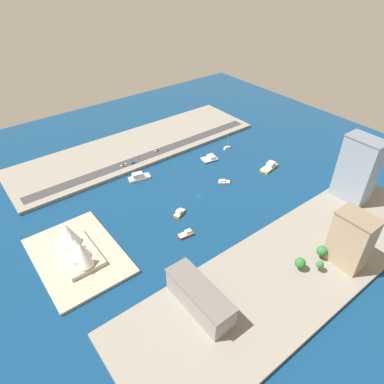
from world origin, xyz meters
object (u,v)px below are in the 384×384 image
object	(u,v)px
sedan_silver	(157,150)
traffic_light_waterfront	(139,159)
water_taxi_orange	(179,213)
van_white	(124,165)
catamaran_blue	(210,158)
opera_landmark	(75,246)
apartment_midrise_tan	(351,240)
ferry_white_commuter	(139,177)
tugboat_red	(186,234)
sailboat_small_white	(227,148)
carpark_squat_concrete	(200,297)
tower_tall_glass	(357,169)
yacht_sleek_gray	(224,182)
ferry_yellow_fast	(270,167)
hatchback_blue	(133,163)

from	to	relation	value
sedan_silver	traffic_light_waterfront	distance (m)	26.45
water_taxi_orange	van_white	xyz separation A→B (m)	(81.09, 1.65, 2.20)
catamaran_blue	opera_landmark	world-z (taller)	opera_landmark
water_taxi_orange	apartment_midrise_tan	xyz separation A→B (m)	(-101.00, -52.10, 19.35)
ferry_white_commuter	tugboat_red	distance (m)	79.77
ferry_white_commuter	sailboat_small_white	world-z (taller)	sailboat_small_white
ferry_white_commuter	apartment_midrise_tan	distance (m)	168.46
apartment_midrise_tan	carpark_squat_concrete	distance (m)	96.06
ferry_white_commuter	opera_landmark	world-z (taller)	opera_landmark
sedan_silver	van_white	bearing A→B (deg)	95.42
sailboat_small_white	tugboat_red	bearing A→B (deg)	124.89
sedan_silver	tower_tall_glass	bearing A→B (deg)	-152.58
water_taxi_orange	sailboat_small_white	size ratio (longest dim) A/B	0.92
traffic_light_waterfront	sedan_silver	bearing A→B (deg)	-70.75
water_taxi_orange	yacht_sleek_gray	size ratio (longest dim) A/B	1.17
apartment_midrise_tan	ferry_white_commuter	bearing A→B (deg)	18.05
water_taxi_orange	catamaran_blue	size ratio (longest dim) A/B	0.74
ferry_yellow_fast	opera_landmark	size ratio (longest dim) A/B	0.53
catamaran_blue	yacht_sleek_gray	size ratio (longest dim) A/B	1.58
water_taxi_orange	yacht_sleek_gray	world-z (taller)	water_taxi_orange
sedan_silver	traffic_light_waterfront	bearing A→B (deg)	109.25
ferry_yellow_fast	apartment_midrise_tan	world-z (taller)	apartment_midrise_tan
yacht_sleek_gray	tower_tall_glass	size ratio (longest dim) A/B	0.20
traffic_light_waterfront	hatchback_blue	bearing A→B (deg)	58.02
ferry_yellow_fast	traffic_light_waterfront	xyz separation A→B (m)	(73.90, 88.62, 5.18)
yacht_sleek_gray	sailboat_small_white	size ratio (longest dim) A/B	0.78
ferry_white_commuter	tugboat_red	world-z (taller)	ferry_white_commuter
yacht_sleek_gray	tugboat_red	xyz separation A→B (m)	(-30.91, 62.49, 0.20)
carpark_squat_concrete	sedan_silver	size ratio (longest dim) A/B	9.01
sailboat_small_white	sedan_silver	xyz separation A→B (m)	(33.06, 58.44, 2.63)
tower_tall_glass	catamaran_blue	bearing A→B (deg)	22.50
yacht_sleek_gray	apartment_midrise_tan	xyz separation A→B (m)	(-110.95, 0.74, 19.64)
yacht_sleek_gray	traffic_light_waterfront	bearing A→B (deg)	32.21
ferry_yellow_fast	sailboat_small_white	world-z (taller)	sailboat_small_white
ferry_white_commuter	sailboat_small_white	size ratio (longest dim) A/B	1.53
apartment_midrise_tan	opera_landmark	distance (m)	167.18
ferry_white_commuter	van_white	xyz separation A→B (m)	(22.89, 1.88, 1.43)
ferry_white_commuter	yacht_sleek_gray	distance (m)	71.39
hatchback_blue	traffic_light_waterfront	xyz separation A→B (m)	(-2.84, -4.55, 3.38)
yacht_sleek_gray	ferry_yellow_fast	distance (m)	47.65
catamaran_blue	apartment_midrise_tan	distance (m)	148.81
yacht_sleek_gray	carpark_squat_concrete	distance (m)	123.13
yacht_sleek_gray	tugboat_red	world-z (taller)	tugboat_red
hatchback_blue	tugboat_red	bearing A→B (deg)	170.72
tugboat_red	sailboat_small_white	bearing A→B (deg)	-55.11
tugboat_red	sedan_silver	size ratio (longest dim) A/B	2.53
carpark_squat_concrete	tower_tall_glass	bearing A→B (deg)	-87.71
tugboat_red	apartment_midrise_tan	xyz separation A→B (m)	(-80.05, -61.74, 19.43)
water_taxi_orange	catamaran_blue	distance (m)	81.78
ferry_white_commuter	catamaran_blue	xyz separation A→B (m)	(-12.50, -67.59, -0.82)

